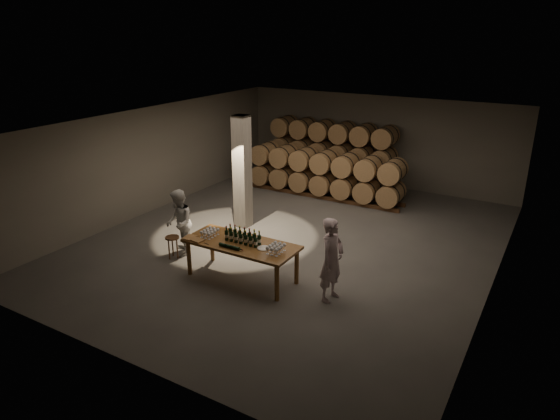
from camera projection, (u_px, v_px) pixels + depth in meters
The scene contains 15 objects.
room at pixel (242, 173), 13.92m from camera, with size 12.00×12.00×12.00m.
tasting_table at pixel (241, 247), 11.16m from camera, with size 2.60×1.10×0.90m.
barrel_stack_back at pixel (332, 152), 17.89m from camera, with size 4.70×0.95×2.31m.
barrel_stack_front at pixel (324, 173), 16.70m from camera, with size 5.48×0.95×1.57m.
bottle_cluster at pixel (243, 237), 11.09m from camera, with size 0.87×0.24×0.34m.
lying_bottles at pixel (230, 247), 10.83m from camera, with size 0.61×0.08×0.08m.
glass_cluster_left at pixel (210, 231), 11.44m from camera, with size 0.30×0.41×0.16m.
glass_cluster_right at pixel (276, 247), 10.61m from camera, with size 0.31×0.42×0.18m.
plate at pixel (264, 248), 10.83m from camera, with size 0.29×0.29×0.02m, color white.
notebook_near at pixel (197, 240), 11.22m from camera, with size 0.27×0.22×0.03m, color olive.
notebook_corner at pixel (190, 237), 11.37m from camera, with size 0.24×0.31×0.03m, color olive.
pen at pixel (206, 244), 11.06m from camera, with size 0.01×0.01×0.15m, color black.
stool at pixel (172, 241), 12.30m from camera, with size 0.34×0.34×0.57m.
person_man at pixel (332, 260), 10.29m from camera, with size 0.66×0.44×1.82m, color beige.
person_woman at pixel (179, 223), 12.40m from camera, with size 0.82×0.64×1.69m, color silver.
Camera 1 is at (5.89, -10.85, 5.44)m, focal length 32.00 mm.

